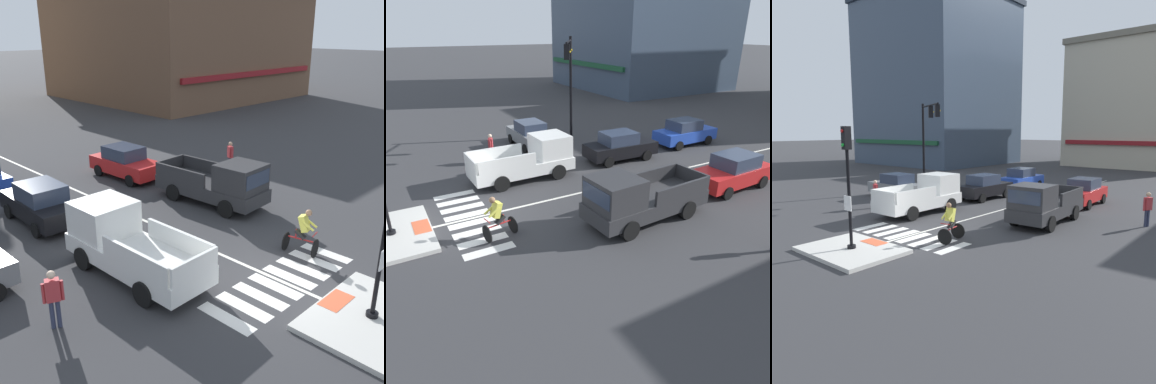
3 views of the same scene
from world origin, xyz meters
The scene contains 21 objects.
ground_plane centered at (0.00, 0.00, 0.00)m, with size 300.00×300.00×0.00m, color #333335.
traffic_island centered at (0.00, -2.94, 0.07)m, with size 3.83×2.76×0.15m, color beige.
tactile_pad_front centered at (0.00, -1.91, 0.15)m, with size 1.10×0.60×0.01m, color #DB5B38.
crosswalk_stripe_a centered at (-2.65, -0.12, 0.00)m, with size 0.44×1.80×0.01m, color silver.
crosswalk_stripe_b centered at (-1.89, -0.12, 0.00)m, with size 0.44×1.80×0.01m, color silver.
crosswalk_stripe_c centered at (-1.14, -0.12, 0.00)m, with size 0.44×1.80×0.01m, color silver.
crosswalk_stripe_d centered at (-0.38, -0.12, 0.00)m, with size 0.44×1.80×0.01m, color silver.
crosswalk_stripe_e centered at (0.38, -0.12, 0.00)m, with size 0.44×1.80×0.01m, color silver.
crosswalk_stripe_f centered at (1.14, -0.12, 0.00)m, with size 0.44×1.80×0.01m, color silver.
crosswalk_stripe_g centered at (1.89, -0.12, 0.00)m, with size 0.44×1.80×0.01m, color silver.
crosswalk_stripe_h centered at (2.65, -0.12, 0.00)m, with size 0.44×1.80×0.01m, color silver.
lane_centre_line centered at (-0.01, 10.00, 0.00)m, with size 0.14×28.00×0.01m, color silver.
traffic_light_mast centered at (-7.56, 8.59, 4.50)m, with size 3.90×2.47×6.51m.
car_red_eastbound_far centered at (2.95, 11.63, 0.81)m, with size 1.96×4.16×1.64m.
car_black_westbound_far centered at (-2.97, 9.35, 0.81)m, with size 1.96×4.16×1.64m.
car_grey_cross_left centered at (-7.93, 5.88, 0.81)m, with size 4.11×1.86×1.64m.
car_blue_westbound_distant centered at (-3.39, 14.78, 0.81)m, with size 1.89×4.12×1.64m.
pickup_truck_white_westbound_near centered at (-2.95, 3.81, 0.98)m, with size 2.14×5.14×2.08m.
pickup_truck_charcoal_eastbound_mid centered at (3.44, 5.57, 0.98)m, with size 2.28×5.20×2.08m.
cyclist centered at (1.99, 0.46, 0.87)m, with size 0.86×1.20×1.68m.
pedestrian_at_curb_left centered at (-6.07, 2.77, 0.98)m, with size 0.51×0.35×1.67m.
Camera 2 is at (13.48, -2.77, 7.03)m, focal length 34.50 mm.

